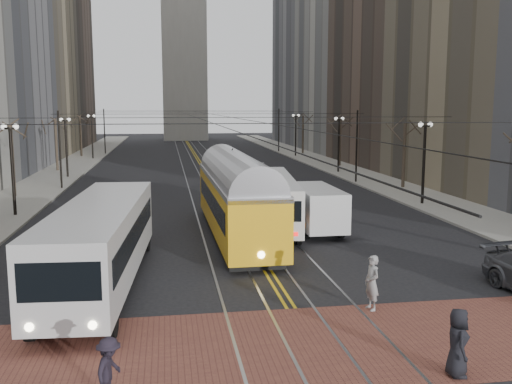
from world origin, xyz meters
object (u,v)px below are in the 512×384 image
object	(u,v)px
cargo_van	(316,210)
sedan_grey	(259,175)
rear_bus	(272,202)
transit_bus	(101,245)
sedan_silver	(255,172)
streetcar	(236,205)
pedestrian_a	(458,342)
pedestrian_b	(372,283)
pedestrian_d	(109,370)

from	to	relation	value
cargo_van	sedan_grey	distance (m)	19.73
sedan_grey	rear_bus	bearing A→B (deg)	-98.20
transit_bus	sedan_silver	xyz separation A→B (m)	(10.73, 29.97, -0.76)
sedan_grey	streetcar	bearing A→B (deg)	-103.86
cargo_van	pedestrian_a	world-z (taller)	cargo_van
pedestrian_a	pedestrian_b	xyz separation A→B (m)	(-0.46, 5.00, 0.05)
transit_bus	cargo_van	world-z (taller)	transit_bus
sedan_silver	pedestrian_d	world-z (taller)	sedan_silver
sedan_silver	pedestrian_b	bearing A→B (deg)	-84.87
cargo_van	pedestrian_b	xyz separation A→B (m)	(-1.30, -12.24, -0.28)
streetcar	cargo_van	size ratio (longest dim) A/B	2.61
sedan_grey	sedan_silver	distance (m)	2.28
cargo_van	sedan_grey	world-z (taller)	cargo_van
sedan_silver	pedestrian_b	distance (m)	34.26
sedan_grey	transit_bus	bearing A→B (deg)	-112.41
pedestrian_b	rear_bus	bearing A→B (deg)	173.74
transit_bus	sedan_silver	bearing A→B (deg)	74.18
rear_bus	pedestrian_b	bearing A→B (deg)	-79.87
cargo_van	pedestrian_b	bearing A→B (deg)	-96.21
sedan_silver	pedestrian_a	bearing A→B (deg)	-83.92
streetcar	cargo_van	xyz separation A→B (m)	(4.50, 0.36, -0.49)
transit_bus	sedan_silver	world-z (taller)	transit_bus
sedan_grey	pedestrian_b	world-z (taller)	pedestrian_b
cargo_van	pedestrian_a	distance (m)	17.26
streetcar	pedestrian_b	distance (m)	12.33
pedestrian_a	pedestrian_d	world-z (taller)	pedestrian_a
sedan_silver	pedestrian_a	distance (m)	39.25
pedestrian_d	pedestrian_a	bearing A→B (deg)	-72.56
rear_bus	pedestrian_d	bearing A→B (deg)	-104.90
pedestrian_a	pedestrian_b	world-z (taller)	pedestrian_b
sedan_grey	pedestrian_b	size ratio (longest dim) A/B	2.61
pedestrian_d	rear_bus	bearing A→B (deg)	-3.89
streetcar	pedestrian_d	world-z (taller)	streetcar
streetcar	rear_bus	xyz separation A→B (m)	(2.30, 2.08, -0.28)
transit_bus	sedan_silver	size ratio (longest dim) A/B	2.50
pedestrian_a	pedestrian_d	distance (m)	8.76
cargo_van	sedan_silver	bearing A→B (deg)	89.86
pedestrian_d	cargo_van	bearing A→B (deg)	-11.69
transit_bus	rear_bus	size ratio (longest dim) A/B	1.16
transit_bus	pedestrian_b	distance (m)	10.37
sedan_grey	pedestrian_b	bearing A→B (deg)	-93.56
sedan_grey	pedestrian_d	world-z (taller)	sedan_grey
streetcar	rear_bus	world-z (taller)	streetcar
pedestrian_a	pedestrian_b	distance (m)	5.02
sedan_grey	pedestrian_b	xyz separation A→B (m)	(-1.30, -31.96, 0.12)
sedan_grey	pedestrian_a	xyz separation A→B (m)	(-0.84, -36.96, 0.07)
streetcar	pedestrian_a	size ratio (longest dim) A/B	8.16
rear_bus	pedestrian_d	world-z (taller)	rear_bus
pedestrian_b	sedan_silver	bearing A→B (deg)	167.88
streetcar	pedestrian_b	world-z (taller)	streetcar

